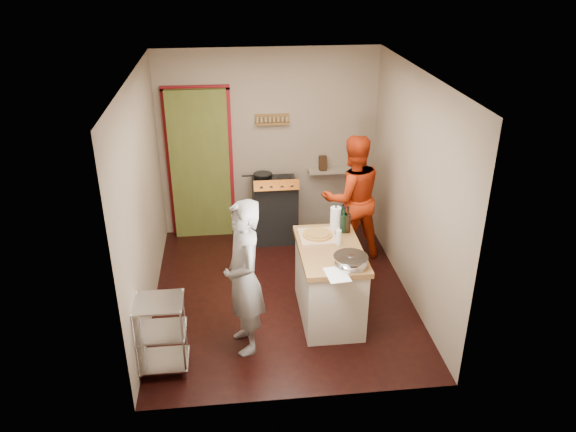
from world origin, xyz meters
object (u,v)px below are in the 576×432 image
object	(u,v)px
wire_shelving	(161,332)
island	(330,280)
person_stripe	(244,278)
person_red	(352,198)
stove	(275,209)

from	to	relation	value
wire_shelving	island	bearing A→B (deg)	21.95
wire_shelving	island	world-z (taller)	island
person_stripe	person_red	distance (m)	2.29
stove	island	bearing A→B (deg)	-77.22
wire_shelving	person_stripe	distance (m)	0.94
person_red	person_stripe	bearing A→B (deg)	41.85
stove	wire_shelving	distance (m)	2.94
island	person_red	xyz separation A→B (m)	(0.52, 1.32, 0.38)
wire_shelving	island	distance (m)	1.90
person_stripe	person_red	xyz separation A→B (m)	(1.46, 1.76, 0.02)
stove	wire_shelving	world-z (taller)	stove
stove	person_stripe	world-z (taller)	person_stripe
person_stripe	person_red	size ratio (longest dim) A/B	0.98
stove	person_red	distance (m)	1.18
stove	person_red	world-z (taller)	person_red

